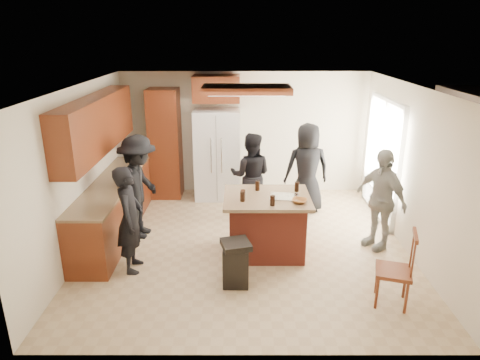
{
  "coord_description": "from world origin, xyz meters",
  "views": [
    {
      "loc": [
        -0.09,
        -6.16,
        3.24
      ],
      "look_at": [
        -0.09,
        -0.16,
        1.15
      ],
      "focal_mm": 32.0,
      "sensor_mm": 36.0,
      "label": 1
    }
  ],
  "objects_px": {
    "person_behind_left": "(251,176)",
    "person_counter": "(139,187)",
    "trash_bin": "(236,263)",
    "person_front_left": "(130,219)",
    "person_behind_right": "(307,168)",
    "person_side_right": "(380,199)",
    "kitchen_island": "(266,224)",
    "refrigerator": "(217,155)",
    "spindle_chair": "(395,271)"
  },
  "relations": [
    {
      "from": "person_behind_left",
      "to": "person_counter",
      "type": "xyz_separation_m",
      "value": [
        -1.83,
        -0.81,
        0.08
      ]
    },
    {
      "from": "person_behind_left",
      "to": "trash_bin",
      "type": "xyz_separation_m",
      "value": [
        -0.25,
        -2.28,
        -0.46
      ]
    },
    {
      "from": "person_front_left",
      "to": "person_counter",
      "type": "distance_m",
      "value": 1.08
    },
    {
      "from": "person_behind_right",
      "to": "person_side_right",
      "type": "xyz_separation_m",
      "value": [
        0.92,
        -1.43,
        -0.04
      ]
    },
    {
      "from": "person_behind_right",
      "to": "kitchen_island",
      "type": "bearing_deg",
      "value": 57.03
    },
    {
      "from": "person_front_left",
      "to": "person_behind_right",
      "type": "relative_size",
      "value": 0.91
    },
    {
      "from": "person_front_left",
      "to": "refrigerator",
      "type": "height_order",
      "value": "refrigerator"
    },
    {
      "from": "person_side_right",
      "to": "spindle_chair",
      "type": "distance_m",
      "value": 1.58
    },
    {
      "from": "person_counter",
      "to": "kitchen_island",
      "type": "height_order",
      "value": "person_counter"
    },
    {
      "from": "person_behind_left",
      "to": "refrigerator",
      "type": "relative_size",
      "value": 0.87
    },
    {
      "from": "person_side_right",
      "to": "person_counter",
      "type": "bearing_deg",
      "value": -126.23
    },
    {
      "from": "person_behind_left",
      "to": "refrigerator",
      "type": "distance_m",
      "value": 1.18
    },
    {
      "from": "person_behind_right",
      "to": "refrigerator",
      "type": "distance_m",
      "value": 1.85
    },
    {
      "from": "person_behind_left",
      "to": "spindle_chair",
      "type": "relative_size",
      "value": 1.57
    },
    {
      "from": "person_front_left",
      "to": "kitchen_island",
      "type": "height_order",
      "value": "person_front_left"
    },
    {
      "from": "person_front_left",
      "to": "trash_bin",
      "type": "relative_size",
      "value": 2.45
    },
    {
      "from": "kitchen_island",
      "to": "trash_bin",
      "type": "distance_m",
      "value": 1.0
    },
    {
      "from": "person_front_left",
      "to": "spindle_chair",
      "type": "bearing_deg",
      "value": -106.99
    },
    {
      "from": "person_behind_left",
      "to": "kitchen_island",
      "type": "relative_size",
      "value": 1.22
    },
    {
      "from": "trash_bin",
      "to": "refrigerator",
      "type": "bearing_deg",
      "value": 97.03
    },
    {
      "from": "person_counter",
      "to": "spindle_chair",
      "type": "xyz_separation_m",
      "value": [
        3.54,
        -1.91,
        -0.4
      ]
    },
    {
      "from": "person_front_left",
      "to": "trash_bin",
      "type": "bearing_deg",
      "value": -108.37
    },
    {
      "from": "person_front_left",
      "to": "person_behind_left",
      "type": "relative_size",
      "value": 0.99
    },
    {
      "from": "trash_bin",
      "to": "spindle_chair",
      "type": "bearing_deg",
      "value": -12.63
    },
    {
      "from": "person_behind_left",
      "to": "spindle_chair",
      "type": "height_order",
      "value": "person_behind_left"
    },
    {
      "from": "person_behind_left",
      "to": "kitchen_island",
      "type": "xyz_separation_m",
      "value": [
        0.21,
        -1.4,
        -0.31
      ]
    },
    {
      "from": "person_front_left",
      "to": "person_behind_right",
      "type": "bearing_deg",
      "value": -55.88
    },
    {
      "from": "person_side_right",
      "to": "person_behind_left",
      "type": "bearing_deg",
      "value": -151.74
    },
    {
      "from": "person_front_left",
      "to": "refrigerator",
      "type": "bearing_deg",
      "value": -23.91
    },
    {
      "from": "person_front_left",
      "to": "kitchen_island",
      "type": "bearing_deg",
      "value": -79.27
    },
    {
      "from": "person_front_left",
      "to": "person_behind_left",
      "type": "distance_m",
      "value": 2.55
    },
    {
      "from": "kitchen_island",
      "to": "trash_bin",
      "type": "xyz_separation_m",
      "value": [
        -0.45,
        -0.88,
        -0.16
      ]
    },
    {
      "from": "person_side_right",
      "to": "kitchen_island",
      "type": "relative_size",
      "value": 1.25
    },
    {
      "from": "kitchen_island",
      "to": "spindle_chair",
      "type": "relative_size",
      "value": 1.29
    },
    {
      "from": "person_behind_right",
      "to": "kitchen_island",
      "type": "distance_m",
      "value": 1.88
    },
    {
      "from": "person_behind_left",
      "to": "refrigerator",
      "type": "height_order",
      "value": "refrigerator"
    },
    {
      "from": "trash_bin",
      "to": "spindle_chair",
      "type": "distance_m",
      "value": 2.02
    },
    {
      "from": "person_side_right",
      "to": "kitchen_island",
      "type": "bearing_deg",
      "value": -113.77
    },
    {
      "from": "person_side_right",
      "to": "person_front_left",
      "type": "bearing_deg",
      "value": -109.87
    },
    {
      "from": "trash_bin",
      "to": "kitchen_island",
      "type": "bearing_deg",
      "value": 62.7
    },
    {
      "from": "refrigerator",
      "to": "trash_bin",
      "type": "xyz_separation_m",
      "value": [
        0.4,
        -3.26,
        -0.58
      ]
    },
    {
      "from": "person_behind_left",
      "to": "person_counter",
      "type": "bearing_deg",
      "value": 32.07
    },
    {
      "from": "person_side_right",
      "to": "person_counter",
      "type": "distance_m",
      "value": 3.82
    },
    {
      "from": "person_side_right",
      "to": "trash_bin",
      "type": "bearing_deg",
      "value": -94.34
    },
    {
      "from": "person_behind_left",
      "to": "person_counter",
      "type": "height_order",
      "value": "person_counter"
    },
    {
      "from": "person_behind_right",
      "to": "person_counter",
      "type": "relative_size",
      "value": 0.99
    },
    {
      "from": "person_front_left",
      "to": "trash_bin",
      "type": "height_order",
      "value": "person_front_left"
    },
    {
      "from": "spindle_chair",
      "to": "kitchen_island",
      "type": "bearing_deg",
      "value": 138.84
    },
    {
      "from": "person_behind_right",
      "to": "trash_bin",
      "type": "xyz_separation_m",
      "value": [
        -1.29,
        -2.52,
        -0.53
      ]
    },
    {
      "from": "person_side_right",
      "to": "person_behind_right",
      "type": "bearing_deg",
      "value": -177.65
    }
  ]
}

